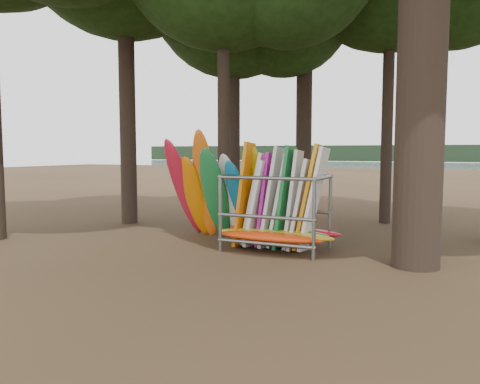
% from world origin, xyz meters
% --- Properties ---
extents(ground, '(120.00, 120.00, 0.00)m').
position_xyz_m(ground, '(0.00, 0.00, 0.00)').
color(ground, '#47331E').
rests_on(ground, ground).
extents(lake, '(160.00, 160.00, 0.00)m').
position_xyz_m(lake, '(0.00, 60.00, 0.00)').
color(lake, gray).
rests_on(lake, ground).
extents(far_shore, '(160.00, 4.00, 4.00)m').
position_xyz_m(far_shore, '(0.00, 110.00, 2.00)').
color(far_shore, black).
rests_on(far_shore, ground).
extents(kayak_row, '(3.51, 2.09, 3.26)m').
position_xyz_m(kayak_row, '(-0.87, 1.50, 1.32)').
color(kayak_row, '#B5172E').
rests_on(kayak_row, ground).
extents(storage_rack, '(3.14, 1.59, 2.79)m').
position_xyz_m(storage_rack, '(0.98, 0.91, 0.93)').
color(storage_rack, slate).
rests_on(storage_rack, ground).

